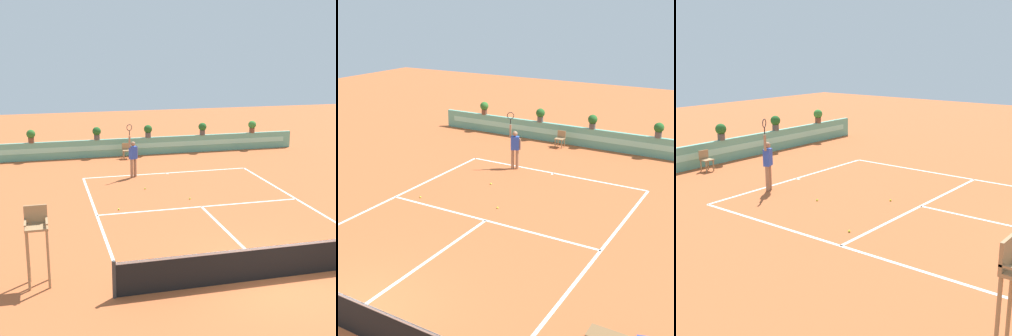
% 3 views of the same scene
% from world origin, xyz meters
% --- Properties ---
extents(ground_plane, '(60.00, 60.00, 0.00)m').
position_xyz_m(ground_plane, '(0.00, 6.00, 0.00)').
color(ground_plane, '#B2562D').
extents(court_lines, '(8.32, 11.94, 0.01)m').
position_xyz_m(court_lines, '(0.00, 6.72, 0.00)').
color(court_lines, white).
rests_on(court_lines, ground).
extents(net, '(8.92, 0.10, 1.00)m').
position_xyz_m(net, '(0.00, 0.00, 0.51)').
color(net, '#333333').
rests_on(net, ground).
extents(back_wall_barrier, '(18.00, 0.21, 1.00)m').
position_xyz_m(back_wall_barrier, '(0.00, 16.39, 0.50)').
color(back_wall_barrier, '#60A88E').
rests_on(back_wall_barrier, ground).
extents(umpire_chair, '(0.60, 0.60, 2.14)m').
position_xyz_m(umpire_chair, '(-6.23, 1.26, 1.34)').
color(umpire_chair, '#99754C').
rests_on(umpire_chair, ground).
extents(ball_kid_chair, '(0.44, 0.44, 0.85)m').
position_xyz_m(ball_kid_chair, '(-1.37, 15.66, 0.48)').
color(ball_kid_chair, '#99754C').
rests_on(ball_kid_chair, ground).
extents(tennis_player, '(0.57, 0.35, 2.58)m').
position_xyz_m(tennis_player, '(-1.75, 11.54, 1.05)').
color(tennis_player, '#9E7051').
rests_on(tennis_player, ground).
extents(tennis_ball_near_baseline, '(0.07, 0.07, 0.07)m').
position_xyz_m(tennis_ball_near_baseline, '(-0.16, 7.45, 0.03)').
color(tennis_ball_near_baseline, '#CCE033').
rests_on(tennis_ball_near_baseline, ground).
extents(tennis_ball_mid_court, '(0.07, 0.07, 0.07)m').
position_xyz_m(tennis_ball_mid_court, '(-3.22, 6.81, 0.03)').
color(tennis_ball_mid_court, '#CCE033').
rests_on(tennis_ball_mid_court, ground).
extents(tennis_ball_by_sideline, '(0.07, 0.07, 0.07)m').
position_xyz_m(tennis_ball_by_sideline, '(-1.64, 9.36, 0.03)').
color(tennis_ball_by_sideline, '#CCE033').
rests_on(tennis_ball_by_sideline, ground).
extents(potted_plant_far_right, '(0.48, 0.48, 0.72)m').
position_xyz_m(potted_plant_far_right, '(6.48, 16.39, 1.41)').
color(potted_plant_far_right, brown).
rests_on(potted_plant_far_right, back_wall_barrier).
extents(potted_plant_centre, '(0.48, 0.48, 0.72)m').
position_xyz_m(potted_plant_centre, '(0.04, 16.39, 1.41)').
color(potted_plant_centre, '#514C47').
rests_on(potted_plant_centre, back_wall_barrier).
extents(potted_plant_left, '(0.48, 0.48, 0.72)m').
position_xyz_m(potted_plant_left, '(-2.90, 16.39, 1.41)').
color(potted_plant_left, '#514C47').
rests_on(potted_plant_left, back_wall_barrier).
extents(potted_plant_right, '(0.48, 0.48, 0.72)m').
position_xyz_m(potted_plant_right, '(3.32, 16.39, 1.41)').
color(potted_plant_right, '#514C47').
rests_on(potted_plant_right, back_wall_barrier).
extents(potted_plant_far_left, '(0.48, 0.48, 0.72)m').
position_xyz_m(potted_plant_far_left, '(-6.47, 16.39, 1.41)').
color(potted_plant_far_left, brown).
rests_on(potted_plant_far_left, back_wall_barrier).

